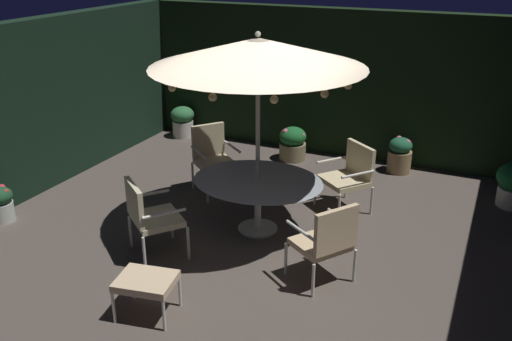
{
  "coord_description": "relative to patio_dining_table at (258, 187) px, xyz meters",
  "views": [
    {
      "loc": [
        2.69,
        -5.64,
        3.55
      ],
      "look_at": [
        -0.04,
        0.31,
        0.87
      ],
      "focal_mm": 39.02,
      "sensor_mm": 36.0,
      "label": 1
    }
  ],
  "objects": [
    {
      "name": "patio_dining_table",
      "position": [
        0.0,
        0.0,
        0.0
      ],
      "size": [
        1.72,
        1.44,
        0.73
      ],
      "color": "silver",
      "rests_on": "ground_plane"
    },
    {
      "name": "patio_chair_northeast",
      "position": [
        -0.91,
        -1.14,
        -0.05
      ],
      "size": [
        0.84,
        0.84,
        0.98
      ],
      "color": "silver",
      "rests_on": "ground_plane"
    },
    {
      "name": "hedge_backdrop_rear",
      "position": [
        0.04,
        3.33,
        0.66
      ],
      "size": [
        7.69,
        0.3,
        2.56
      ],
      "primitive_type": "cube",
      "color": "black",
      "rests_on": "ground_plane"
    },
    {
      "name": "ground_plane",
      "position": [
        0.04,
        -0.37,
        -0.63
      ],
      "size": [
        7.69,
        7.7,
        0.02
      ],
      "primitive_type": "cube",
      "color": "#51473F"
    },
    {
      "name": "potted_plant_right_near",
      "position": [
        -3.31,
        -1.23,
        -0.35
      ],
      "size": [
        0.36,
        0.36,
        0.51
      ],
      "color": "beige",
      "rests_on": "ground_plane"
    },
    {
      "name": "ottoman_footrest",
      "position": [
        -0.27,
        -2.14,
        -0.24
      ],
      "size": [
        0.65,
        0.55,
        0.44
      ],
      "color": "silver",
      "rests_on": "ground_plane"
    },
    {
      "name": "potted_plant_right_far",
      "position": [
        -2.95,
        2.92,
        -0.3
      ],
      "size": [
        0.46,
        0.46,
        0.61
      ],
      "color": "beige",
      "rests_on": "ground_plane"
    },
    {
      "name": "patio_umbrella",
      "position": [
        0.0,
        -0.0,
        1.73
      ],
      "size": [
        2.63,
        2.63,
        2.61
      ],
      "color": "silver",
      "rests_on": "ground_plane"
    },
    {
      "name": "patio_chair_east",
      "position": [
        1.21,
        -0.83,
        -0.07
      ],
      "size": [
        0.79,
        0.81,
        0.98
      ],
      "color": "silver",
      "rests_on": "ground_plane"
    },
    {
      "name": "potted_plant_left_near",
      "position": [
        1.3,
        2.84,
        -0.32
      ],
      "size": [
        0.39,
        0.39,
        0.6
      ],
      "color": "#8E754D",
      "rests_on": "ground_plane"
    },
    {
      "name": "patio_chair_north",
      "position": [
        -1.16,
        0.9,
        -0.05
      ],
      "size": [
        0.84,
        0.83,
        1.01
      ],
      "color": "silver",
      "rests_on": "ground_plane"
    },
    {
      "name": "patio_chair_southeast",
      "position": [
        0.92,
        1.14,
        -0.07
      ],
      "size": [
        0.86,
        0.85,
        0.95
      ],
      "color": "silver",
      "rests_on": "ground_plane"
    },
    {
      "name": "potted_plant_back_right",
      "position": [
        -0.53,
        2.65,
        -0.32
      ],
      "size": [
        0.47,
        0.47,
        0.59
      ],
      "color": "olive",
      "rests_on": "ground_plane"
    },
    {
      "name": "hedge_backdrop_left",
      "position": [
        -3.66,
        -0.37,
        0.66
      ],
      "size": [
        0.3,
        7.7,
        2.56
      ],
      "primitive_type": "cube",
      "color": "black",
      "rests_on": "ground_plane"
    }
  ]
}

